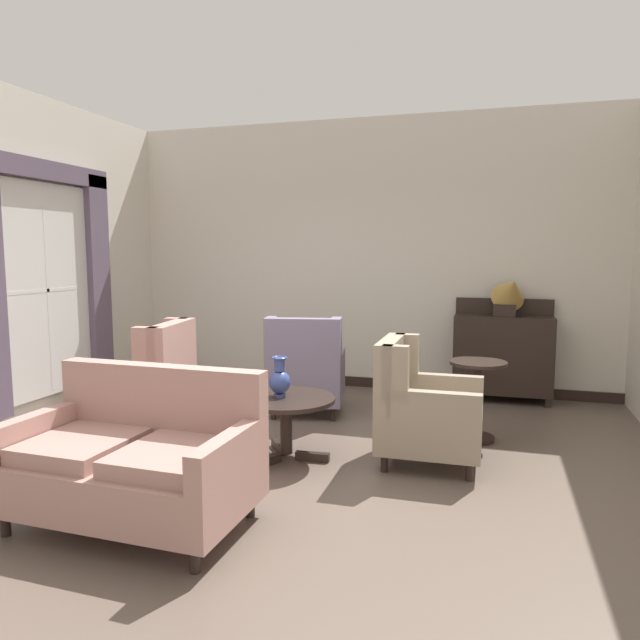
% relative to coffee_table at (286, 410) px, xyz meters
% --- Properties ---
extents(ground, '(8.76, 8.76, 0.00)m').
position_rel_coffee_table_xyz_m(ground, '(0.04, -0.36, -0.41)').
color(ground, brown).
extents(wall_back, '(6.23, 0.08, 3.31)m').
position_rel_coffee_table_xyz_m(wall_back, '(0.04, 2.77, 1.24)').
color(wall_back, silver).
rests_on(wall_back, ground).
extents(wall_left, '(0.08, 4.38, 3.31)m').
position_rel_coffee_table_xyz_m(wall_left, '(-2.99, 0.58, 1.24)').
color(wall_left, silver).
rests_on(wall_left, ground).
extents(baseboard_back, '(6.07, 0.03, 0.12)m').
position_rel_coffee_table_xyz_m(baseboard_back, '(0.04, 2.71, -0.35)').
color(baseboard_back, black).
rests_on(baseboard_back, ground).
extents(window_with_curtains, '(0.12, 1.89, 2.51)m').
position_rel_coffee_table_xyz_m(window_with_curtains, '(-2.90, 0.69, 1.04)').
color(window_with_curtains, silver).
extents(coffee_table, '(0.80, 0.80, 0.52)m').
position_rel_coffee_table_xyz_m(coffee_table, '(0.00, 0.00, 0.00)').
color(coffee_table, black).
rests_on(coffee_table, ground).
extents(porcelain_vase, '(0.18, 0.18, 0.33)m').
position_rel_coffee_table_xyz_m(porcelain_vase, '(-0.06, 0.01, 0.24)').
color(porcelain_vase, '#384C93').
rests_on(porcelain_vase, coffee_table).
extents(settee, '(1.51, 0.89, 0.95)m').
position_rel_coffee_table_xyz_m(settee, '(-0.52, -1.33, -0.01)').
color(settee, tan).
rests_on(settee, ground).
extents(armchair_near_window, '(0.80, 0.74, 1.00)m').
position_rel_coffee_table_xyz_m(armchair_near_window, '(1.06, 0.24, 0.02)').
color(armchair_near_window, gray).
rests_on(armchair_near_window, ground).
extents(armchair_beside_settee, '(0.91, 0.97, 1.04)m').
position_rel_coffee_table_xyz_m(armchair_beside_settee, '(-0.27, 1.35, 0.02)').
color(armchair_beside_settee, slate).
rests_on(armchair_beside_settee, ground).
extents(armchair_far_left, '(0.94, 0.85, 1.11)m').
position_rel_coffee_table_xyz_m(armchair_far_left, '(-1.22, -0.14, 0.05)').
color(armchair_far_left, tan).
rests_on(armchair_far_left, ground).
extents(side_table, '(0.50, 0.50, 0.72)m').
position_rel_coffee_table_xyz_m(side_table, '(1.48, 0.95, 0.02)').
color(side_table, black).
rests_on(side_table, ground).
extents(sideboard, '(1.08, 0.40, 1.16)m').
position_rel_coffee_table_xyz_m(sideboard, '(1.71, 2.47, 0.13)').
color(sideboard, black).
rests_on(sideboard, ground).
extents(gramophone, '(0.47, 0.55, 0.55)m').
position_rel_coffee_table_xyz_m(gramophone, '(1.77, 2.38, 0.83)').
color(gramophone, black).
rests_on(gramophone, sideboard).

